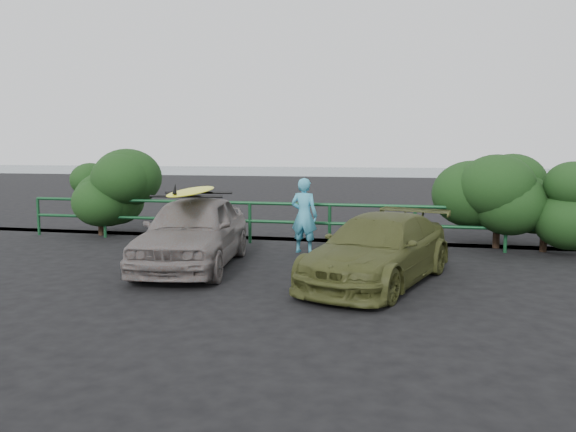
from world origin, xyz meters
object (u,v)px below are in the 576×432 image
object	(u,v)px
sedan	(193,231)
surfboard	(192,191)
olive_vehicle	(378,249)
man	(304,215)
guardrail	(289,223)

from	to	relation	value
sedan	surfboard	xyz separation A→B (m)	(0.00, 0.00, 0.80)
sedan	olive_vehicle	size ratio (longest dim) A/B	1.02
surfboard	man	bearing A→B (deg)	39.81
sedan	olive_vehicle	bearing A→B (deg)	-16.18
guardrail	man	bearing A→B (deg)	-60.16
sedan	man	distance (m)	2.72
olive_vehicle	man	size ratio (longest dim) A/B	2.40
man	surfboard	world-z (taller)	man
guardrail	olive_vehicle	bearing A→B (deg)	-55.94
guardrail	man	size ratio (longest dim) A/B	8.29
surfboard	guardrail	bearing A→B (deg)	59.44
guardrail	surfboard	world-z (taller)	surfboard
guardrail	olive_vehicle	size ratio (longest dim) A/B	3.45
man	surfboard	distance (m)	2.79
olive_vehicle	surfboard	distance (m)	3.81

